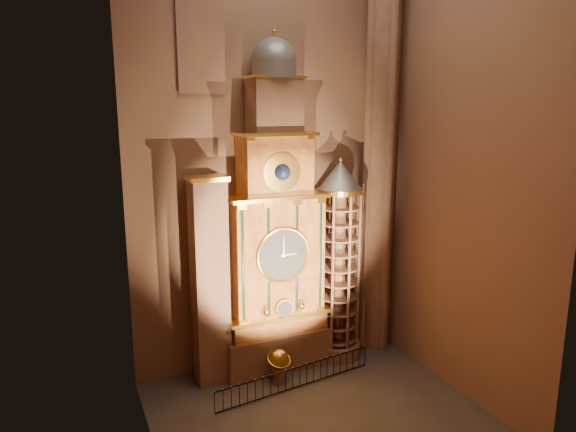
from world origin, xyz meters
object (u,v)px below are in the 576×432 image
astronomical_clock (275,243)px  portrait_tower (210,281)px  stair_turret (338,263)px  celestial_globe (279,363)px  iron_railing (296,378)px

astronomical_clock → portrait_tower: (-3.40, 0.02, -1.53)m
stair_turret → celestial_globe: (-4.00, -1.32, -4.25)m
portrait_tower → stair_turret: 6.91m
portrait_tower → stair_turret: size_ratio=0.94×
astronomical_clock → celestial_globe: 5.89m
astronomical_clock → iron_railing: (0.00, -2.52, -6.09)m
stair_turret → iron_railing: size_ratio=1.29×
celestial_globe → iron_railing: (0.50, -0.93, -0.44)m
portrait_tower → iron_railing: 6.23m
astronomical_clock → stair_turret: astronomical_clock is taller
iron_railing → portrait_tower: bearing=143.3°
celestial_globe → iron_railing: bearing=-61.9°
stair_turret → iron_railing: bearing=-147.2°
astronomical_clock → celestial_globe: astronomical_clock is taller
celestial_globe → astronomical_clock: bearing=72.6°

